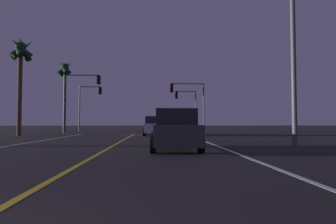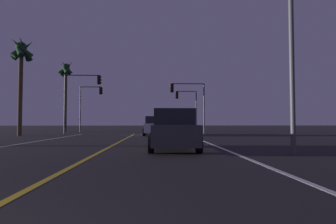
# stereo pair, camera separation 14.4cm
# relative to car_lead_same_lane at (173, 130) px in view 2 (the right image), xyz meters

# --- Properties ---
(lane_edge_right) EXTENTS (0.16, 31.93, 0.01)m
(lane_edge_right) POSITION_rel_car_lead_same_lane_xyz_m (2.21, -0.43, -0.82)
(lane_edge_right) COLOR silver
(lane_edge_right) RESTS_ON ground
(lane_center_divider) EXTENTS (0.16, 31.93, 0.01)m
(lane_center_divider) POSITION_rel_car_lead_same_lane_xyz_m (-2.90, -0.43, -0.82)
(lane_center_divider) COLOR gold
(lane_center_divider) RESTS_ON ground
(car_lead_same_lane) EXTENTS (2.02, 4.30, 1.70)m
(car_lead_same_lane) POSITION_rel_car_lead_same_lane_xyz_m (0.00, 0.00, 0.00)
(car_lead_same_lane) COLOR black
(car_lead_same_lane) RESTS_ON ground
(car_ahead_far) EXTENTS (2.02, 4.30, 1.70)m
(car_ahead_far) POSITION_rel_car_lead_same_lane_xyz_m (-0.88, 13.13, 0.00)
(car_ahead_far) COLOR black
(car_ahead_far) RESTS_ON ground
(traffic_light_near_right) EXTENTS (3.60, 0.36, 5.18)m
(traffic_light_near_right) POSITION_rel_car_lead_same_lane_xyz_m (2.40, 16.04, 3.06)
(traffic_light_near_right) COLOR #4C4C51
(traffic_light_near_right) RESTS_ON ground
(traffic_light_near_left) EXTENTS (3.72, 0.36, 5.97)m
(traffic_light_near_left) POSITION_rel_car_lead_same_lane_xyz_m (-8.24, 16.04, 3.61)
(traffic_light_near_left) COLOR #4C4C51
(traffic_light_near_left) RESTS_ON ground
(traffic_light_far_right) EXTENTS (2.69, 0.36, 5.02)m
(traffic_light_far_right) POSITION_rel_car_lead_same_lane_xyz_m (2.87, 21.54, 2.91)
(traffic_light_far_right) COLOR #4C4C51
(traffic_light_far_right) RESTS_ON ground
(traffic_light_far_left) EXTENTS (2.76, 0.36, 5.51)m
(traffic_light_far_left) POSITION_rel_car_lead_same_lane_xyz_m (-8.67, 21.54, 3.25)
(traffic_light_far_left) COLOR #4C4C51
(traffic_light_far_left) RESTS_ON ground
(street_lamp_right_near) EXTENTS (2.70, 0.44, 7.05)m
(street_lamp_right_near) POSITION_rel_car_lead_same_lane_xyz_m (3.62, -1.70, 3.77)
(street_lamp_right_near) COLOR #4C4C51
(street_lamp_right_near) RESTS_ON ground
(palm_tree_left_mid) EXTENTS (2.16, 1.96, 8.55)m
(palm_tree_left_mid) POSITION_rel_car_lead_same_lane_xyz_m (-12.40, 12.20, 5.97)
(palm_tree_left_mid) COLOR #473826
(palm_tree_left_mid) RESTS_ON ground
(palm_tree_left_far) EXTENTS (2.15, 2.20, 9.21)m
(palm_tree_left_far) POSITION_rel_car_lead_same_lane_xyz_m (-12.41, 23.65, 6.48)
(palm_tree_left_far) COLOR #473826
(palm_tree_left_far) RESTS_ON ground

